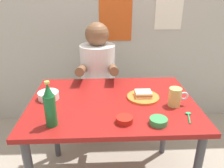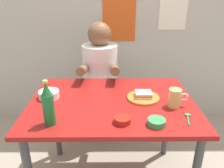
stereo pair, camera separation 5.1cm
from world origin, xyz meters
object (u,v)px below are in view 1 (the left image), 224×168
(sandwich, at_px, (143,94))
(beer_mug, at_px, (175,97))
(stool, at_px, (99,106))
(plate_orange, at_px, (143,97))
(rice_bowl_white, at_px, (48,95))
(dining_table, at_px, (112,113))
(beer_bottle, at_px, (50,106))
(person_seated, at_px, (98,67))

(sandwich, relative_size, beer_mug, 0.87)
(stool, distance_m, plate_orange, 0.79)
(rice_bowl_white, bearing_deg, beer_mug, -8.94)
(sandwich, distance_m, beer_mug, 0.22)
(dining_table, distance_m, sandwich, 0.25)
(sandwich, bearing_deg, plate_orange, -90.00)
(dining_table, height_order, sandwich, sandwich)
(stool, height_order, rice_bowl_white, rice_bowl_white)
(stool, xyz_separation_m, plate_orange, (0.32, -0.60, 0.40))
(stool, xyz_separation_m, rice_bowl_white, (-0.33, -0.58, 0.42))
(beer_bottle, bearing_deg, beer_mug, 14.41)
(sandwich, bearing_deg, rice_bowl_white, 178.39)
(plate_orange, xyz_separation_m, rice_bowl_white, (-0.65, 0.02, 0.02))
(dining_table, relative_size, sandwich, 10.00)
(dining_table, distance_m, beer_bottle, 0.49)
(sandwich, distance_m, rice_bowl_white, 0.65)
(plate_orange, distance_m, beer_bottle, 0.65)
(plate_orange, distance_m, rice_bowl_white, 0.65)
(dining_table, xyz_separation_m, plate_orange, (0.21, 0.03, 0.10))
(beer_bottle, height_order, rice_bowl_white, beer_bottle)
(beer_bottle, xyz_separation_m, rice_bowl_white, (-0.09, 0.32, -0.09))
(person_seated, height_order, plate_orange, person_seated)
(beer_bottle, bearing_deg, person_seated, 74.84)
(plate_orange, bearing_deg, dining_table, -172.16)
(beer_bottle, bearing_deg, rice_bowl_white, 105.08)
(stool, relative_size, plate_orange, 2.05)
(sandwich, height_order, beer_bottle, beer_bottle)
(dining_table, bearing_deg, rice_bowl_white, 173.73)
(stool, relative_size, rice_bowl_white, 3.21)
(person_seated, relative_size, beer_mug, 5.71)
(dining_table, bearing_deg, sandwich, 7.84)
(dining_table, xyz_separation_m, person_seated, (-0.10, 0.62, 0.12))
(beer_bottle, bearing_deg, dining_table, 38.33)
(person_seated, bearing_deg, beer_bottle, -105.16)
(dining_table, bearing_deg, person_seated, 99.63)
(stool, bearing_deg, person_seated, -90.00)
(beer_mug, bearing_deg, sandwich, 148.56)
(dining_table, xyz_separation_m, beer_mug, (0.40, -0.08, 0.15))
(beer_mug, bearing_deg, plate_orange, 148.56)
(stool, distance_m, rice_bowl_white, 0.79)
(plate_orange, relative_size, beer_bottle, 0.84)
(person_seated, relative_size, plate_orange, 3.27)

